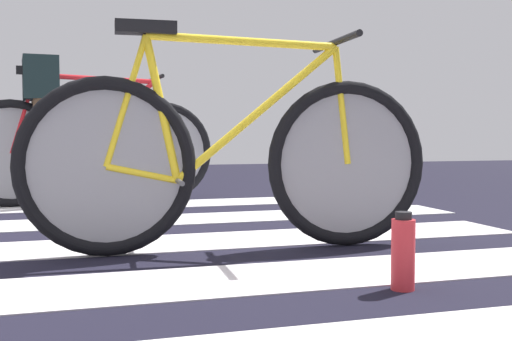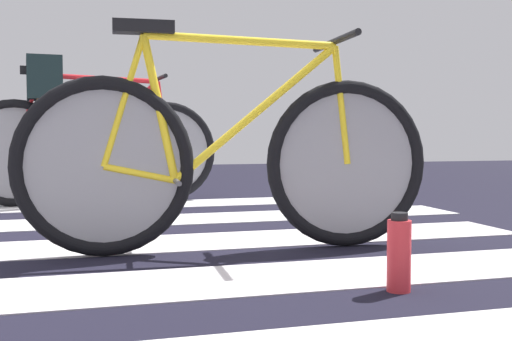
{
  "view_description": "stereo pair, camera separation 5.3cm",
  "coord_description": "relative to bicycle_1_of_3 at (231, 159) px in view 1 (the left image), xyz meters",
  "views": [
    {
      "loc": [
        0.43,
        -2.63,
        0.51
      ],
      "look_at": [
        1.28,
        0.19,
        0.33
      ],
      "focal_mm": 43.66,
      "sensor_mm": 36.0,
      "label": 1
    },
    {
      "loc": [
        0.48,
        -2.63,
        0.51
      ],
      "look_at": [
        1.28,
        0.19,
        0.33
      ],
      "focal_mm": 43.66,
      "sensor_mm": 36.0,
      "label": 2
    }
  ],
  "objects": [
    {
      "name": "cyclist_2_of_3",
      "position": [
        -0.82,
        1.92,
        0.26
      ],
      "size": [
        0.34,
        0.43,
        0.99
      ],
      "rotation": [
        0.0,
        0.0,
        0.08
      ],
      "color": "brown",
      "rests_on": "ground"
    },
    {
      "name": "bicycle_1_of_3",
      "position": [
        0.0,
        0.0,
        0.0
      ],
      "size": [
        1.74,
        0.52,
        0.93
      ],
      "rotation": [
        0.0,
        0.0,
        -0.05
      ],
      "color": "black",
      "rests_on": "ground"
    },
    {
      "name": "bicycle_2_of_3",
      "position": [
        -0.51,
        1.95,
        0.0
      ],
      "size": [
        1.73,
        0.52,
        0.93
      ],
      "rotation": [
        0.0,
        0.0,
        0.08
      ],
      "color": "black",
      "rests_on": "ground"
    },
    {
      "name": "water_bottle",
      "position": [
        0.35,
        -0.79,
        -0.27
      ],
      "size": [
        0.07,
        0.07,
        0.25
      ],
      "color": "red",
      "rests_on": "ground"
    }
  ]
}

